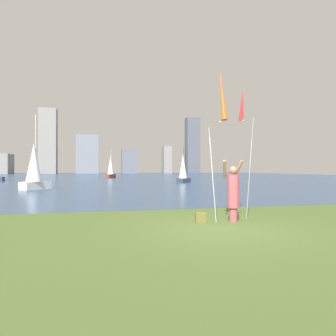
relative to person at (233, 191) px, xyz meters
The scene contains 14 objects.
ground 50.13m from the person, 90.95° to the left, with size 120.00×138.00×0.12m.
person is the anchor object (origin of this frame).
kite_flag_left 2.68m from the person, 136.16° to the right, with size 0.16×1.25×4.20m.
kite_flag_right 2.69m from the person, 44.45° to the left, with size 0.16×0.88×4.07m.
bag 1.24m from the person, behind, with size 0.30×0.15×0.28m.
sailboat_0 18.35m from the person, 118.51° to the left, with size 2.13×2.36×5.74m.
sailboat_2 45.40m from the person, 92.71° to the left, with size 1.78×2.17×5.03m.
sailboat_3 26.06m from the person, 77.51° to the left, with size 2.00×1.99×4.18m.
skyline_tower_0 108.20m from the person, 109.76° to the left, with size 5.53×7.63×6.78m.
skyline_tower_1 103.77m from the person, 102.19° to the left, with size 5.75×4.24×22.58m.
skyline_tower_2 104.80m from the person, 94.76° to the left, with size 7.94×5.22×14.14m.
skyline_tower_3 101.69m from the person, 86.34° to the left, with size 5.90×4.38×8.66m.
skyline_tower_4 107.43m from the person, 78.52° to the left, with size 3.16×5.04×10.49m.
skyline_tower_5 111.35m from the person, 73.09° to the left, with size 5.34×4.45×22.25m.
Camera 1 is at (-2.94, -7.16, 1.54)m, focal length 31.53 mm.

